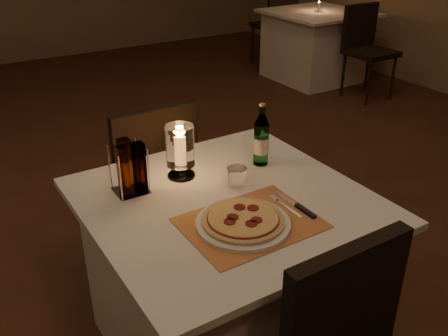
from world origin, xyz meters
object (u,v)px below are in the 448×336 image
chair_far (149,170)px  neighbor_table_right (316,45)px  hurricane_candle (180,147)px  main_table (227,277)px  plate (243,223)px  tumbler (237,177)px  water_bottle (261,140)px  pizza (243,219)px

chair_far → neighbor_table_right: chair_far is taller
neighbor_table_right → hurricane_candle: bearing=-139.5°
main_table → chair_far: chair_far is taller
main_table → plate: size_ratio=3.12×
chair_far → tumbler: (0.09, -0.65, 0.23)m
neighbor_table_right → chair_far: bearing=-144.5°
tumbler → water_bottle: bearing=29.9°
neighbor_table_right → plate: bearing=-135.1°
main_table → tumbler: tumbler is taller
water_bottle → tumbler: bearing=-150.1°
chair_far → tumbler: chair_far is taller
tumbler → main_table: bearing=-143.6°
tumbler → water_bottle: (0.19, 0.11, 0.07)m
main_table → neighbor_table_right: size_ratio=1.00×
plate → water_bottle: 0.49m
plate → water_bottle: bearing=47.2°
tumbler → hurricane_candle: hurricane_candle is taller
plate → chair_far: bearing=86.8°
tumbler → water_bottle: 0.23m
water_bottle → hurricane_candle: water_bottle is taller
chair_far → water_bottle: (0.28, -0.54, 0.30)m
neighbor_table_right → pizza: bearing=-135.1°
main_table → plate: plate is taller
hurricane_candle → plate: bearing=-88.8°
chair_far → hurricane_candle: hurricane_candle is taller
main_table → pizza: size_ratio=3.57×
chair_far → pizza: 0.92m
water_bottle → hurricane_candle: bearing=167.4°
main_table → hurricane_candle: bearing=103.3°
pizza → water_bottle: 0.49m
tumbler → pizza: bearing=-119.1°
hurricane_candle → main_table: bearing=-76.7°
main_table → hurricane_candle: size_ratio=4.60×
plate → tumbler: tumbler is taller
pizza → water_bottle: (0.33, 0.35, 0.08)m
plate → tumbler: 0.28m
main_table → plate: bearing=-105.5°
main_table → chair_far: 0.74m
plate → neighbor_table_right: plate is taller
tumbler → chair_far: bearing=97.5°
hurricane_candle → neighbor_table_right: (3.02, 2.58, -0.49)m
main_table → chair_far: (0.00, 0.71, 0.18)m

